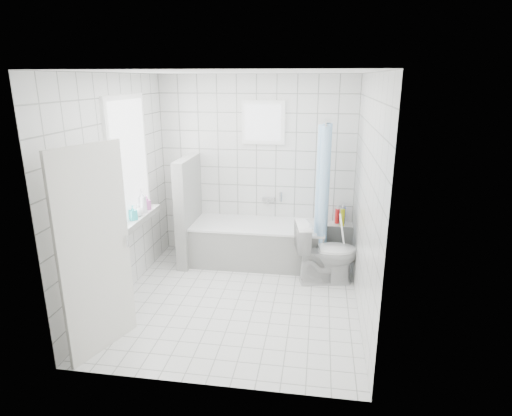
# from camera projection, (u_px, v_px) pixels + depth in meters

# --- Properties ---
(ground) EXTENTS (3.00, 3.00, 0.00)m
(ground) POSITION_uv_depth(u_px,v_px,m) (238.00, 300.00, 5.12)
(ground) COLOR white
(ground) RESTS_ON ground
(ceiling) EXTENTS (3.00, 3.00, 0.00)m
(ceiling) POSITION_uv_depth(u_px,v_px,m) (235.00, 72.00, 4.36)
(ceiling) COLOR white
(ceiling) RESTS_ON ground
(wall_back) EXTENTS (2.80, 0.02, 2.60)m
(wall_back) POSITION_uv_depth(u_px,v_px,m) (256.00, 168.00, 6.16)
(wall_back) COLOR white
(wall_back) RESTS_ON ground
(wall_front) EXTENTS (2.80, 0.02, 2.60)m
(wall_front) POSITION_uv_depth(u_px,v_px,m) (199.00, 245.00, 3.32)
(wall_front) COLOR white
(wall_front) RESTS_ON ground
(wall_left) EXTENTS (0.02, 3.00, 2.60)m
(wall_left) POSITION_uv_depth(u_px,v_px,m) (118.00, 190.00, 4.94)
(wall_left) COLOR white
(wall_left) RESTS_ON ground
(wall_right) EXTENTS (0.02, 3.00, 2.60)m
(wall_right) POSITION_uv_depth(u_px,v_px,m) (366.00, 200.00, 4.54)
(wall_right) COLOR white
(wall_right) RESTS_ON ground
(window_left) EXTENTS (0.01, 0.90, 1.40)m
(window_left) POSITION_uv_depth(u_px,v_px,m) (130.00, 160.00, 5.13)
(window_left) COLOR white
(window_left) RESTS_ON wall_left
(window_back) EXTENTS (0.50, 0.01, 0.50)m
(window_back) POSITION_uv_depth(u_px,v_px,m) (263.00, 123.00, 5.91)
(window_back) COLOR white
(window_back) RESTS_ON wall_back
(window_sill) EXTENTS (0.18, 1.02, 0.08)m
(window_sill) POSITION_uv_depth(u_px,v_px,m) (139.00, 219.00, 5.34)
(window_sill) COLOR white
(window_sill) RESTS_ON wall_left
(door) EXTENTS (0.31, 0.77, 2.00)m
(door) POSITION_uv_depth(u_px,v_px,m) (96.00, 253.00, 3.94)
(door) COLOR silver
(door) RESTS_ON ground
(bathtub) EXTENTS (1.85, 0.77, 0.58)m
(bathtub) POSITION_uv_depth(u_px,v_px,m) (258.00, 243.00, 6.08)
(bathtub) COLOR white
(bathtub) RESTS_ON ground
(partition_wall) EXTENTS (0.15, 0.85, 1.50)m
(partition_wall) POSITION_uv_depth(u_px,v_px,m) (189.00, 210.00, 6.04)
(partition_wall) COLOR white
(partition_wall) RESTS_ON ground
(tiled_ledge) EXTENTS (0.40, 0.24, 0.55)m
(tiled_ledge) POSITION_uv_depth(u_px,v_px,m) (338.00, 242.00, 6.17)
(tiled_ledge) COLOR white
(tiled_ledge) RESTS_ON ground
(toilet) EXTENTS (0.86, 0.59, 0.81)m
(toilet) POSITION_uv_depth(u_px,v_px,m) (326.00, 252.00, 5.47)
(toilet) COLOR white
(toilet) RESTS_ON ground
(curtain_rod) EXTENTS (0.02, 0.80, 0.02)m
(curtain_rod) POSITION_uv_depth(u_px,v_px,m) (326.00, 122.00, 5.44)
(curtain_rod) COLOR silver
(curtain_rod) RESTS_ON wall_back
(shower_curtain) EXTENTS (0.14, 0.48, 1.78)m
(shower_curtain) POSITION_uv_depth(u_px,v_px,m) (322.00, 193.00, 5.58)
(shower_curtain) COLOR #51A7F0
(shower_curtain) RESTS_ON curtain_rod
(tub_faucet) EXTENTS (0.18, 0.06, 0.06)m
(tub_faucet) POSITION_uv_depth(u_px,v_px,m) (269.00, 199.00, 6.22)
(tub_faucet) COLOR silver
(tub_faucet) RESTS_ON wall_back
(sill_bottles) EXTENTS (0.16, 0.56, 0.30)m
(sill_bottles) POSITION_uv_depth(u_px,v_px,m) (141.00, 205.00, 5.35)
(sill_bottles) COLOR white
(sill_bottles) RESTS_ON window_sill
(ledge_bottles) EXTENTS (0.15, 0.17, 0.25)m
(ledge_bottles) POSITION_uv_depth(u_px,v_px,m) (341.00, 216.00, 6.04)
(ledge_bottles) COLOR red
(ledge_bottles) RESTS_ON tiled_ledge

